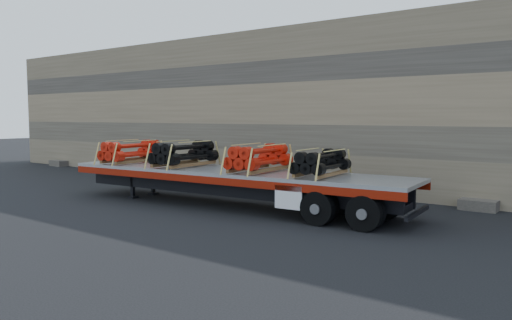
{
  "coord_description": "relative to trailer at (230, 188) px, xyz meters",
  "views": [
    {
      "loc": [
        10.93,
        -13.01,
        3.14
      ],
      "look_at": [
        0.36,
        1.1,
        1.6
      ],
      "focal_mm": 35.0,
      "sensor_mm": 36.0,
      "label": 1
    }
  ],
  "objects": [
    {
      "name": "bundle_midfront",
      "position": [
        -2.05,
        -0.16,
        1.1
      ],
      "size": [
        1.45,
        2.62,
        0.9
      ],
      "primitive_type": null,
      "rotation": [
        0.0,
        0.0,
        0.08
      ],
      "color": "black",
      "rests_on": "trailer"
    },
    {
      "name": "bundle_midrear",
      "position": [
        1.21,
        0.09,
        1.09
      ],
      "size": [
        1.42,
        2.56,
        0.88
      ],
      "primitive_type": null,
      "rotation": [
        0.0,
        0.0,
        0.08
      ],
      "color": "red",
      "rests_on": "trailer"
    },
    {
      "name": "bundle_rear",
      "position": [
        3.47,
        0.26,
        1.04
      ],
      "size": [
        1.27,
        2.29,
        0.78
      ],
      "primitive_type": null,
      "rotation": [
        0.0,
        0.0,
        0.08
      ],
      "color": "black",
      "rests_on": "trailer"
    },
    {
      "name": "bundle_front",
      "position": [
        -4.79,
        -0.37,
        1.08
      ],
      "size": [
        1.39,
        2.5,
        0.86
      ],
      "primitive_type": null,
      "rotation": [
        0.0,
        0.0,
        0.08
      ],
      "color": "red",
      "rests_on": "trailer"
    },
    {
      "name": "trailer",
      "position": [
        0.0,
        0.0,
        0.0
      ],
      "size": [
        13.16,
        3.48,
        1.3
      ],
      "primitive_type": null,
      "rotation": [
        0.0,
        0.0,
        0.08
      ],
      "color": "#B2B5BA",
      "rests_on": "ground"
    },
    {
      "name": "rock_wall",
      "position": [
        0.15,
        6.26,
        2.85
      ],
      "size": [
        44.0,
        3.0,
        7.0
      ],
      "primitive_type": "cube",
      "color": "#7A6B54",
      "rests_on": "ground"
    },
    {
      "name": "ground",
      "position": [
        0.15,
        -0.24,
        -0.65
      ],
      "size": [
        120.0,
        120.0,
        0.0
      ],
      "primitive_type": "plane",
      "color": "black",
      "rests_on": "ground"
    }
  ]
}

